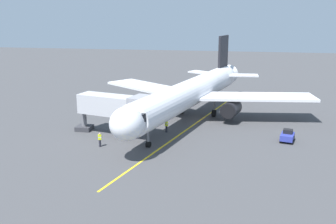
% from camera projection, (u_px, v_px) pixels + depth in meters
% --- Properties ---
extents(ground_plane, '(220.00, 220.00, 0.00)m').
position_uv_depth(ground_plane, '(196.00, 120.00, 57.15)').
color(ground_plane, '#424244').
extents(apron_lead_in_line, '(9.74, 38.91, 0.01)m').
position_uv_depth(apron_lead_in_line, '(185.00, 131.00, 51.52)').
color(apron_lead_in_line, yellow).
rests_on(apron_lead_in_line, ground).
extents(airplane, '(33.81, 39.88, 11.50)m').
position_uv_depth(airplane, '(192.00, 93.00, 56.50)').
color(airplane, white).
rests_on(airplane, ground).
extents(jet_bridge, '(11.48, 5.29, 5.40)m').
position_uv_depth(jet_bridge, '(120.00, 107.00, 48.81)').
color(jet_bridge, '#B7B7BC').
rests_on(jet_bridge, ground).
extents(ground_crew_marshaller, '(0.44, 0.33, 1.71)m').
position_uv_depth(ground_crew_marshaller, '(100.00, 140.00, 45.31)').
color(ground_crew_marshaller, '#23232D').
rests_on(ground_crew_marshaller, ground).
extents(ground_crew_wing_walker, '(0.47, 0.45, 1.71)m').
position_uv_depth(ground_crew_wing_walker, '(133.00, 120.00, 53.83)').
color(ground_crew_wing_walker, '#23232D').
rests_on(ground_crew_wing_walker, ground).
extents(ground_crew_loader, '(0.47, 0.44, 1.71)m').
position_uv_depth(ground_crew_loader, '(166.00, 126.00, 50.91)').
color(ground_crew_loader, '#23232D').
rests_on(ground_crew_loader, ground).
extents(tug_near_nose, '(1.99, 2.57, 1.50)m').
position_uv_depth(tug_near_nose, '(287.00, 136.00, 47.17)').
color(tug_near_nose, '#2D3899').
rests_on(tug_near_nose, ground).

